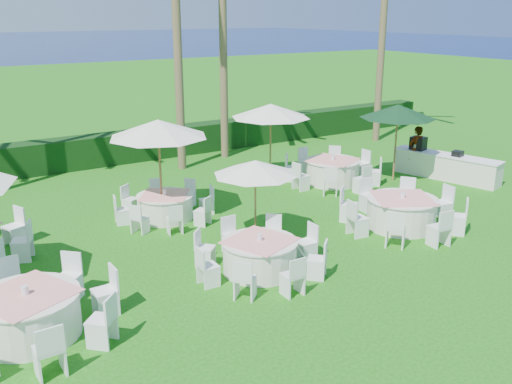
{
  "coord_description": "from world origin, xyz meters",
  "views": [
    {
      "loc": [
        -6.59,
        -9.97,
        5.85
      ],
      "look_at": [
        1.06,
        2.16,
        1.3
      ],
      "focal_mm": 40.0,
      "sensor_mm": 36.0,
      "label": 1
    }
  ],
  "objects_px": {
    "banquet_table_a": "(28,314)",
    "staff_person": "(416,150)",
    "banquet_table_c": "(402,212)",
    "umbrella_d": "(271,111)",
    "banquet_table_b": "(260,255)",
    "umbrella_b": "(255,168)",
    "banquet_table_e": "(165,206)",
    "umbrella_green": "(398,111)",
    "buffet_table": "(445,166)",
    "banquet_table_f": "(333,171)",
    "umbrella_c": "(158,129)"
  },
  "relations": [
    {
      "from": "umbrella_green",
      "to": "staff_person",
      "type": "relative_size",
      "value": 1.53
    },
    {
      "from": "umbrella_b",
      "to": "umbrella_c",
      "type": "xyz_separation_m",
      "value": [
        -1.36,
        3.03,
        0.65
      ]
    },
    {
      "from": "banquet_table_f",
      "to": "umbrella_green",
      "type": "bearing_deg",
      "value": -24.47
    },
    {
      "from": "banquet_table_c",
      "to": "umbrella_b",
      "type": "distance_m",
      "value": 4.54
    },
    {
      "from": "umbrella_c",
      "to": "umbrella_b",
      "type": "bearing_deg",
      "value": -65.93
    },
    {
      "from": "umbrella_b",
      "to": "staff_person",
      "type": "xyz_separation_m",
      "value": [
        8.65,
        2.44,
        -1.13
      ]
    },
    {
      "from": "banquet_table_a",
      "to": "banquet_table_c",
      "type": "xyz_separation_m",
      "value": [
        10.13,
        0.35,
        0.01
      ]
    },
    {
      "from": "staff_person",
      "to": "banquet_table_c",
      "type": "bearing_deg",
      "value": 45.09
    },
    {
      "from": "banquet_table_b",
      "to": "banquet_table_f",
      "type": "distance_m",
      "value": 7.76
    },
    {
      "from": "umbrella_green",
      "to": "staff_person",
      "type": "distance_m",
      "value": 2.13
    },
    {
      "from": "banquet_table_c",
      "to": "staff_person",
      "type": "height_order",
      "value": "staff_person"
    },
    {
      "from": "banquet_table_c",
      "to": "umbrella_d",
      "type": "height_order",
      "value": "umbrella_d"
    },
    {
      "from": "banquet_table_a",
      "to": "banquet_table_b",
      "type": "height_order",
      "value": "banquet_table_a"
    },
    {
      "from": "banquet_table_a",
      "to": "banquet_table_e",
      "type": "bearing_deg",
      "value": 43.8
    },
    {
      "from": "banquet_table_c",
      "to": "umbrella_d",
      "type": "xyz_separation_m",
      "value": [
        -0.58,
        5.83,
        2.09
      ]
    },
    {
      "from": "umbrella_d",
      "to": "umbrella_green",
      "type": "relative_size",
      "value": 1.01
    },
    {
      "from": "umbrella_b",
      "to": "banquet_table_f",
      "type": "bearing_deg",
      "value": 30.99
    },
    {
      "from": "banquet_table_e",
      "to": "umbrella_c",
      "type": "distance_m",
      "value": 2.3
    },
    {
      "from": "banquet_table_f",
      "to": "banquet_table_a",
      "type": "bearing_deg",
      "value": -156.99
    },
    {
      "from": "banquet_table_f",
      "to": "umbrella_d",
      "type": "xyz_separation_m",
      "value": [
        -1.75,
        1.38,
        2.1
      ]
    },
    {
      "from": "banquet_table_b",
      "to": "umbrella_green",
      "type": "bearing_deg",
      "value": 25.02
    },
    {
      "from": "banquet_table_e",
      "to": "umbrella_green",
      "type": "xyz_separation_m",
      "value": [
        8.6,
        -0.7,
        2.13
      ]
    },
    {
      "from": "banquet_table_a",
      "to": "banquet_table_e",
      "type": "height_order",
      "value": "banquet_table_a"
    },
    {
      "from": "umbrella_d",
      "to": "staff_person",
      "type": "distance_m",
      "value": 5.81
    },
    {
      "from": "banquet_table_c",
      "to": "umbrella_green",
      "type": "bearing_deg",
      "value": 47.35
    },
    {
      "from": "banquet_table_e",
      "to": "staff_person",
      "type": "xyz_separation_m",
      "value": [
        9.97,
        -0.45,
        0.52
      ]
    },
    {
      "from": "banquet_table_a",
      "to": "buffet_table",
      "type": "distance_m",
      "value": 15.43
    },
    {
      "from": "banquet_table_e",
      "to": "banquet_table_c",
      "type": "bearing_deg",
      "value": -38.09
    },
    {
      "from": "banquet_table_a",
      "to": "banquet_table_c",
      "type": "distance_m",
      "value": 10.13
    },
    {
      "from": "banquet_table_b",
      "to": "umbrella_b",
      "type": "distance_m",
      "value": 2.47
    },
    {
      "from": "banquet_table_f",
      "to": "staff_person",
      "type": "bearing_deg",
      "value": -11.36
    },
    {
      "from": "banquet_table_e",
      "to": "banquet_table_b",
      "type": "bearing_deg",
      "value": -84.75
    },
    {
      "from": "umbrella_green",
      "to": "buffet_table",
      "type": "relative_size",
      "value": 0.69
    },
    {
      "from": "buffet_table",
      "to": "staff_person",
      "type": "relative_size",
      "value": 2.2
    },
    {
      "from": "umbrella_d",
      "to": "umbrella_green",
      "type": "xyz_separation_m",
      "value": [
        3.81,
        -2.32,
        -0.03
      ]
    },
    {
      "from": "umbrella_b",
      "to": "staff_person",
      "type": "bearing_deg",
      "value": 15.79
    },
    {
      "from": "staff_person",
      "to": "umbrella_b",
      "type": "bearing_deg",
      "value": 21.58
    },
    {
      "from": "banquet_table_b",
      "to": "umbrella_d",
      "type": "xyz_separation_m",
      "value": [
        4.37,
        6.15,
        2.13
      ]
    },
    {
      "from": "umbrella_b",
      "to": "banquet_table_e",
      "type": "bearing_deg",
      "value": 114.49
    },
    {
      "from": "banquet_table_b",
      "to": "banquet_table_f",
      "type": "xyz_separation_m",
      "value": [
        6.12,
        4.76,
        0.03
      ]
    },
    {
      "from": "banquet_table_b",
      "to": "umbrella_green",
      "type": "height_order",
      "value": "umbrella_green"
    },
    {
      "from": "staff_person",
      "to": "banquet_table_a",
      "type": "bearing_deg",
      "value": 21.38
    },
    {
      "from": "umbrella_c",
      "to": "staff_person",
      "type": "xyz_separation_m",
      "value": [
        10.0,
        -0.59,
        -1.78
      ]
    },
    {
      "from": "banquet_table_a",
      "to": "staff_person",
      "type": "height_order",
      "value": "staff_person"
    },
    {
      "from": "banquet_table_e",
      "to": "staff_person",
      "type": "bearing_deg",
      "value": -2.59
    },
    {
      "from": "umbrella_b",
      "to": "umbrella_d",
      "type": "distance_m",
      "value": 5.72
    },
    {
      "from": "banquet_table_b",
      "to": "umbrella_c",
      "type": "distance_m",
      "value": 5.21
    },
    {
      "from": "banquet_table_b",
      "to": "staff_person",
      "type": "height_order",
      "value": "staff_person"
    },
    {
      "from": "banquet_table_c",
      "to": "banquet_table_f",
      "type": "relative_size",
      "value": 1.03
    },
    {
      "from": "umbrella_b",
      "to": "buffet_table",
      "type": "bearing_deg",
      "value": 8.71
    }
  ]
}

